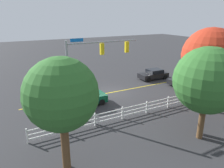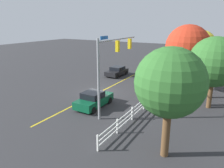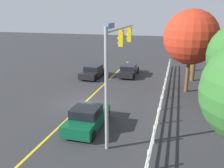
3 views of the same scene
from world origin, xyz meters
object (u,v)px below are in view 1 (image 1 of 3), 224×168
car_1 (154,74)px  car_0 (84,98)px  tree_4 (207,81)px  tree_0 (210,56)px  tree_3 (61,95)px  car_2 (184,79)px

car_1 → car_0: bearing=20.2°
tree_4 → tree_0: bearing=-142.8°
tree_3 → tree_4: size_ratio=0.99×
car_1 → car_2: bearing=118.2°
tree_0 → tree_4: 5.42m
car_2 → tree_4: tree_4 is taller
tree_3 → car_0: bearing=-117.6°
car_2 → tree_0: (4.37, 6.56, 4.53)m
tree_0 → car_2: bearing=-123.7°
car_1 → tree_4: size_ratio=0.62×
car_0 → tree_3: tree_3 is taller
car_2 → car_0: bearing=-179.9°
car_0 → car_1: 12.63m
car_2 → tree_0: size_ratio=0.60×
car_1 → tree_0: size_ratio=0.54×
car_2 → tree_3: 20.45m
car_0 → tree_3: size_ratio=0.64×
tree_0 → tree_4: size_ratio=1.14×
tree_4 → car_1: bearing=-116.1°
tree_0 → car_0: bearing=-34.0°
car_0 → tree_0: size_ratio=0.56×
tree_4 → car_2: bearing=-131.4°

